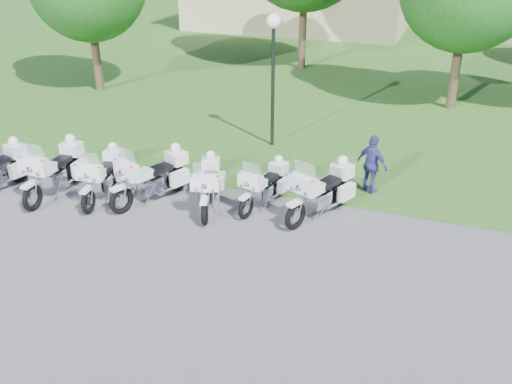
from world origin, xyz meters
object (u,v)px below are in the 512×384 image
(motorcycle_1, at_px, (56,169))
(motorcycle_3, at_px, (154,175))
(motorcycle_6, at_px, (323,189))
(bystander_c, at_px, (372,165))
(motorcycle_5, at_px, (265,184))
(lamp_post, at_px, (273,48))
(motorcycle_2, at_px, (103,174))
(motorcycle_4, at_px, (208,184))

(motorcycle_1, height_order, motorcycle_3, motorcycle_1)
(motorcycle_6, height_order, bystander_c, motorcycle_6)
(motorcycle_1, bearing_deg, motorcycle_3, -170.86)
(motorcycle_3, bearing_deg, bystander_c, -132.45)
(motorcycle_1, bearing_deg, motorcycle_5, -169.38)
(lamp_post, bearing_deg, motorcycle_5, -74.02)
(motorcycle_3, height_order, motorcycle_6, motorcycle_3)
(motorcycle_1, distance_m, motorcycle_3, 2.77)
(motorcycle_2, distance_m, motorcycle_5, 4.39)
(motorcycle_5, bearing_deg, motorcycle_2, 26.80)
(motorcycle_1, relative_size, motorcycle_3, 1.08)
(motorcycle_1, relative_size, lamp_post, 0.61)
(motorcycle_1, relative_size, motorcycle_4, 1.16)
(motorcycle_1, distance_m, lamp_post, 7.45)
(bystander_c, bearing_deg, motorcycle_1, 48.85)
(motorcycle_6, height_order, lamp_post, lamp_post)
(motorcycle_6, bearing_deg, bystander_c, -95.08)
(motorcycle_3, xyz_separation_m, lamp_post, (1.69, 4.94, 2.49))
(motorcycle_1, xyz_separation_m, motorcycle_3, (2.72, 0.53, -0.01))
(lamp_post, bearing_deg, motorcycle_3, -108.86)
(motorcycle_3, height_order, bystander_c, motorcycle_3)
(motorcycle_3, relative_size, motorcycle_5, 1.13)
(bystander_c, bearing_deg, motorcycle_4, 59.35)
(motorcycle_4, distance_m, bystander_c, 4.49)
(motorcycle_1, xyz_separation_m, motorcycle_5, (5.62, 1.25, -0.12))
(motorcycle_5, xyz_separation_m, motorcycle_6, (1.54, -0.01, 0.10))
(motorcycle_4, xyz_separation_m, motorcycle_6, (2.91, 0.56, 0.06))
(motorcycle_1, distance_m, motorcycle_4, 4.30)
(motorcycle_3, bearing_deg, motorcycle_4, -151.18)
(motorcycle_6, bearing_deg, motorcycle_1, 33.74)
(lamp_post, relative_size, bystander_c, 2.56)
(motorcycle_5, bearing_deg, motorcycle_3, 27.45)
(motorcycle_1, bearing_deg, motorcycle_2, -171.71)
(motorcycle_2, xyz_separation_m, motorcycle_5, (4.27, 1.01, -0.05))
(lamp_post, bearing_deg, motorcycle_6, -56.94)
(motorcycle_5, relative_size, bystander_c, 1.28)
(motorcycle_6, xyz_separation_m, bystander_c, (0.95, 1.71, 0.12))
(motorcycle_3, distance_m, motorcycle_4, 1.53)
(lamp_post, distance_m, bystander_c, 5.06)
(motorcycle_4, relative_size, motorcycle_6, 0.95)
(motorcycle_4, distance_m, motorcycle_5, 1.49)
(motorcycle_4, distance_m, motorcycle_6, 2.97)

